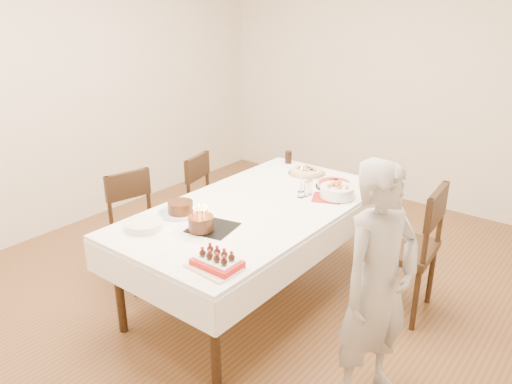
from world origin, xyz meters
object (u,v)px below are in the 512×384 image
Objects in this scene: chair_right_savory at (400,247)px; pizza_pepperoni at (334,185)px; person at (378,287)px; pasta_bowl at (337,191)px; chair_left_dessert at (142,230)px; cola_glass at (288,157)px; birthday_cake at (201,218)px; pizza_white at (307,172)px; layer_cake at (181,208)px; strawberry_box at (217,262)px; dining_table at (256,251)px; chair_left_savory at (216,204)px; taper_candle at (301,182)px.

pizza_pepperoni is (-0.67, 0.19, 0.27)m from chair_right_savory.
pasta_bowl is (-0.78, 0.93, 0.08)m from person.
chair_left_dessert reaches higher than cola_glass.
pizza_white is at bearing 92.81° from birthday_cake.
person reaches higher than cola_glass.
birthday_cake is at bearing -178.49° from chair_left_dessert.
birthday_cake is at bearing -102.46° from pizza_pepperoni.
pasta_bowl is at bearing -54.97° from pizza_pepperoni.
birthday_cake reaches higher than layer_cake.
chair_right_savory is at bearing 67.84° from strawberry_box.
dining_table is 12.83× the size of birthday_cake.
pizza_white is at bearing 79.26° from layer_cake.
cola_glass reaches higher than strawberry_box.
chair_left_dessert reaches higher than layer_cake.
pizza_white is 2.81× the size of cola_glass.
person is 1.20m from birthday_cake.
chair_left_savory is at bearing 132.91° from strawberry_box.
pizza_white reaches higher than dining_table.
pizza_white is 1.38m from birthday_cake.
pasta_bowl reaches higher than strawberry_box.
taper_candle is at bearing -131.15° from chair_left_dessert.
layer_cake is at bearing -100.74° from pizza_white.
pizza_white is (0.76, 1.21, 0.32)m from chair_left_dessert.
chair_right_savory reaches higher than pizza_white.
chair_left_savory is at bearing -123.17° from cola_glass.
layer_cake is at bearing -87.34° from cola_glass.
chair_right_savory reaches higher than chair_left_savory.
chair_right_savory reaches higher than dining_table.
chair_right_savory is at bearing -16.05° from pizza_pepperoni.
pasta_bowl reaches higher than dining_table.
pizza_pepperoni is 1.79× the size of birthday_cake.
layer_cake is at bearing -126.35° from dining_table.
pizza_white is at bearing 157.27° from chair_right_savory.
layer_cake reaches higher than strawberry_box.
chair_right_savory is 4.38× the size of layer_cake.
chair_right_savory reaches higher than birthday_cake.
birthday_cake is at bearing -110.79° from pasta_bowl.
birthday_cake reaches higher than chair_left_dessert.
pasta_bowl is 1.35m from strawberry_box.
strawberry_box is at bearing 135.77° from person.
pizza_white is (-0.09, 0.82, 0.40)m from dining_table.
chair_left_savory is 3.83× the size of layer_cake.
strawberry_box is (0.38, -0.84, 0.41)m from dining_table.
chair_right_savory is 0.86m from taper_candle.
person is 8.60× the size of birthday_cake.
cola_glass is at bearing 112.97° from strawberry_box.
dining_table is at bearing -127.01° from pasta_bowl.
person reaches higher than chair_left_dessert.
chair_left_dessert reaches higher than pasta_bowl.
birthday_cake is 0.62× the size of strawberry_box.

